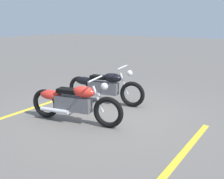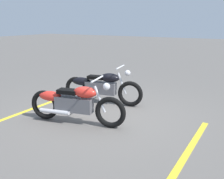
# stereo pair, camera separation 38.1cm
# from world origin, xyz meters

# --- Properties ---
(ground_plane) EXTENTS (60.00, 60.00, 0.00)m
(ground_plane) POSITION_xyz_m (0.00, 0.00, 0.00)
(ground_plane) COLOR #66605B
(motorcycle_bright_foreground) EXTENTS (2.21, 0.75, 1.04)m
(motorcycle_bright_foreground) POSITION_xyz_m (-0.28, -0.76, 0.46)
(motorcycle_bright_foreground) COLOR black
(motorcycle_bright_foreground) RESTS_ON ground
(motorcycle_dark_foreground) EXTENTS (2.21, 0.72, 1.04)m
(motorcycle_dark_foreground) POSITION_xyz_m (-0.55, 0.73, 0.46)
(motorcycle_dark_foreground) COLOR black
(motorcycle_dark_foreground) RESTS_ON ground
(parking_stripe_near) EXTENTS (0.12, 3.20, 0.01)m
(parking_stripe_near) POSITION_xyz_m (-1.78, -0.94, 0.00)
(parking_stripe_near) COLOR yellow
(parking_stripe_near) RESTS_ON ground
(parking_stripe_mid) EXTENTS (0.12, 3.20, 0.01)m
(parking_stripe_mid) POSITION_xyz_m (2.22, -0.92, 0.00)
(parking_stripe_mid) COLOR yellow
(parking_stripe_mid) RESTS_ON ground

